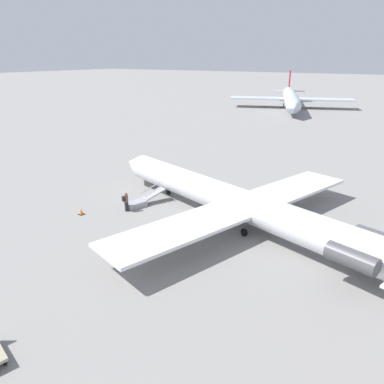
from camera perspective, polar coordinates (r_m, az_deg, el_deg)
name	(u,v)px	position (r m, az deg, el deg)	size (l,w,h in m)	color
ground_plane	(230,221)	(31.26, 5.75, -4.48)	(600.00, 600.00, 0.00)	gray
airplane_main	(239,203)	(29.93, 7.16, -1.68)	(31.09, 24.29, 6.43)	silver
airplane_far_right	(291,98)	(104.23, 14.80, 13.69)	(31.56, 40.34, 8.94)	silver
boarding_stairs	(140,202)	(34.48, -7.99, -1.52)	(2.14, 4.13, 1.63)	#99999E
passenger	(126,200)	(33.27, -10.05, -1.27)	(0.42, 0.57, 1.74)	#23232D
traffic_cone_near_stairs	(81,212)	(33.73, -16.53, -2.93)	(0.46, 0.46, 0.51)	black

